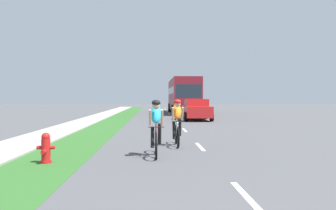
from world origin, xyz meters
TOP-DOWN VIEW (x-y plane):
  - ground_plane at (0.00, 20.00)m, footprint 120.00×120.00m
  - grass_verge at (-4.24, 20.00)m, footprint 1.93×70.00m
  - sidewalk_concrete at (-6.16, 20.00)m, footprint 1.91×70.00m
  - lane_markings_center at (0.00, 24.00)m, footprint 0.12×52.20m
  - fire_hydrant_red at (-4.24, 7.40)m, footprint 0.44×0.38m
  - cyclist_lead at (-1.48, 8.26)m, footprint 0.42×1.72m
  - cyclist_trailing at (-0.75, 10.22)m, footprint 0.42×1.72m
  - sedan_red at (1.53, 23.02)m, footprint 1.98×4.30m
  - bus_maroon at (1.47, 33.67)m, footprint 2.78×11.60m

SIDE VIEW (x-z plane):
  - ground_plane at x=0.00m, z-range 0.00..0.00m
  - grass_verge at x=-4.24m, z-range 0.00..0.01m
  - lane_markings_center at x=0.00m, z-range 0.00..0.01m
  - sidewalk_concrete at x=-6.16m, z-range -0.05..0.06m
  - fire_hydrant_red at x=-4.24m, z-range -0.01..0.75m
  - sedan_red at x=1.53m, z-range 0.01..1.53m
  - cyclist_lead at x=-1.48m, z-range 0.02..1.60m
  - cyclist_trailing at x=-0.75m, z-range 0.02..1.60m
  - bus_maroon at x=1.47m, z-range 0.24..3.72m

